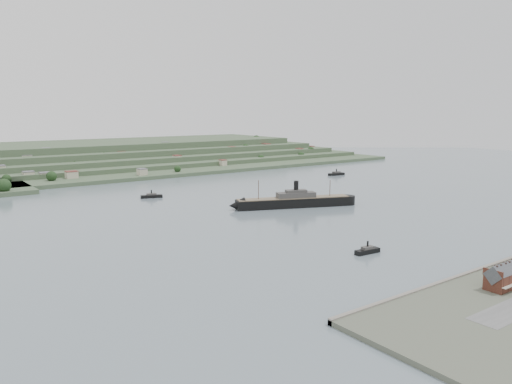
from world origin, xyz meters
TOP-DOWN VIEW (x-y plane):
  - ground at (0.00, 0.00)m, footprint 1400.00×1400.00m
  - far_peninsula at (27.91, 393.10)m, footprint 760.00×309.00m
  - steamship at (18.02, 24.47)m, footprint 98.45×47.31m
  - tugboat at (-30.53, -96.30)m, footprint 15.33×5.06m
  - ferry_west at (-51.65, 127.46)m, footprint 19.03×10.54m
  - ferry_east at (184.24, 139.64)m, footprint 20.81×8.08m

SIDE VIEW (x-z plane):
  - ground at x=0.00m, z-range 0.00..0.00m
  - tugboat at x=-30.53m, z-range -1.74..5.05m
  - ferry_west at x=-51.65m, z-range -1.78..5.10m
  - ferry_east at x=184.24m, z-range -1.97..5.63m
  - steamship at x=18.02m, z-range -7.80..16.94m
  - far_peninsula at x=27.91m, z-range -3.12..26.88m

